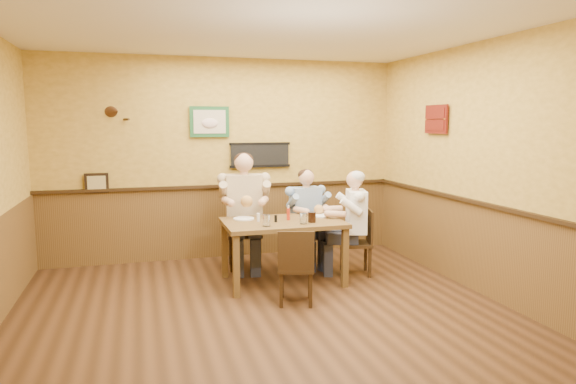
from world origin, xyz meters
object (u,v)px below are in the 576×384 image
object	(u,v)px
chair_right_end	(356,242)
salt_shaker	(258,217)
diner_tan_shirt	(244,217)
pepper_shaker	(276,219)
diner_white_elder	(356,228)
water_glass_mid	(303,219)
chair_near_side	(296,266)
chair_back_left	(244,232)
diner_blue_polo	(305,222)
cola_tumbler	(312,217)
dining_table	(283,228)
water_glass_left	(266,221)
hot_sauce_bottle	(288,213)
chair_back_right	(305,235)

from	to	relation	value
chair_right_end	salt_shaker	world-z (taller)	salt_shaker
diner_tan_shirt	pepper_shaker	xyz separation A→B (m)	(0.21, -0.80, 0.11)
diner_white_elder	water_glass_mid	bearing A→B (deg)	-53.84
chair_near_side	salt_shaker	world-z (taller)	salt_shaker
chair_near_side	diner_tan_shirt	world-z (taller)	diner_tan_shirt
chair_back_left	salt_shaker	size ratio (longest dim) A/B	9.79
diner_tan_shirt	chair_near_side	bearing A→B (deg)	-72.78
pepper_shaker	diner_blue_polo	bearing A→B (deg)	49.90
chair_back_left	diner_tan_shirt	distance (m)	0.21
salt_shaker	cola_tumbler	bearing A→B (deg)	-20.73
diner_tan_shirt	dining_table	bearing A→B (deg)	-59.48
chair_right_end	pepper_shaker	xyz separation A→B (m)	(-1.07, -0.12, 0.38)
water_glass_left	diner_tan_shirt	bearing A→B (deg)	92.82
chair_right_end	cola_tumbler	xyz separation A→B (m)	(-0.67, -0.24, 0.40)
salt_shaker	water_glass_mid	bearing A→B (deg)	-31.39
chair_back_left	pepper_shaker	size ratio (longest dim) A/B	11.50
cola_tumbler	pepper_shaker	size ratio (longest dim) A/B	1.45
chair_near_side	water_glass_mid	size ratio (longest dim) A/B	6.62
chair_near_side	salt_shaker	distance (m)	0.90
diner_blue_polo	diner_white_elder	bearing A→B (deg)	-58.93
chair_back_left	pepper_shaker	bearing A→B (deg)	-67.52
chair_back_left	diner_tan_shirt	size ratio (longest dim) A/B	0.70
chair_back_left	water_glass_left	size ratio (longest dim) A/B	7.35
chair_right_end	water_glass_mid	size ratio (longest dim) A/B	6.74
chair_back_left	chair_near_side	size ratio (longest dim) A/B	1.18
diner_tan_shirt	diner_blue_polo	xyz separation A→B (m)	(0.82, -0.09, -0.10)
hot_sauce_bottle	chair_right_end	bearing A→B (deg)	1.93
cola_tumbler	salt_shaker	world-z (taller)	cola_tumbler
water_glass_mid	hot_sauce_bottle	size ratio (longest dim) A/B	0.76
diner_tan_shirt	cola_tumbler	xyz separation A→B (m)	(0.62, -0.93, 0.13)
chair_back_right	pepper_shaker	world-z (taller)	pepper_shaker
chair_back_right	water_glass_left	bearing A→B (deg)	-136.77
water_glass_mid	cola_tumbler	world-z (taller)	water_glass_mid
cola_tumbler	hot_sauce_bottle	world-z (taller)	hot_sauce_bottle
cola_tumbler	hot_sauce_bottle	size ratio (longest dim) A/B	0.75
chair_back_left	diner_white_elder	bearing A→B (deg)	-20.47
dining_table	diner_tan_shirt	size ratio (longest dim) A/B	1.02
diner_blue_polo	cola_tumbler	size ratio (longest dim) A/B	9.65
chair_back_right	salt_shaker	distance (m)	1.08
water_glass_left	hot_sauce_bottle	bearing A→B (deg)	40.21
hot_sauce_bottle	pepper_shaker	distance (m)	0.20
chair_back_right	water_glass_left	world-z (taller)	water_glass_left
chair_back_right	diner_white_elder	xyz separation A→B (m)	(0.47, -0.60, 0.18)
chair_back_right	water_glass_mid	bearing A→B (deg)	-116.73
dining_table	diner_tan_shirt	xyz separation A→B (m)	(-0.31, 0.74, 0.03)
chair_right_end	hot_sauce_bottle	xyz separation A→B (m)	(-0.90, -0.03, 0.42)
chair_back_left	chair_near_side	xyz separation A→B (m)	(0.25, -1.48, -0.07)
chair_back_right	diner_white_elder	bearing A→B (deg)	-58.93
salt_shaker	water_glass_left	bearing A→B (deg)	-85.46
chair_right_end	hot_sauce_bottle	distance (m)	0.99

